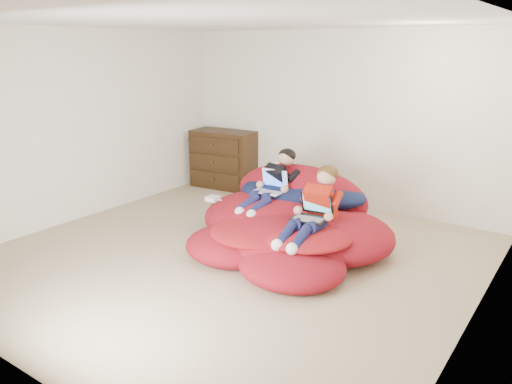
# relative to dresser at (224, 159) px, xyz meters

# --- Properties ---
(room_shell) EXTENTS (5.10, 5.10, 2.77)m
(room_shell) POSITION_rel_dresser_xyz_m (1.88, -2.22, -0.25)
(room_shell) COLOR tan
(room_shell) RESTS_ON ground
(dresser) EXTENTS (1.09, 0.64, 0.94)m
(dresser) POSITION_rel_dresser_xyz_m (0.00, 0.00, 0.00)
(dresser) COLOR #311E0D
(dresser) RESTS_ON ground
(beanbag_pile) EXTENTS (2.42, 2.30, 0.90)m
(beanbag_pile) POSITION_rel_dresser_xyz_m (2.20, -1.53, -0.21)
(beanbag_pile) COLOR maroon
(beanbag_pile) RESTS_ON ground
(cream_pillow) EXTENTS (0.48, 0.31, 0.31)m
(cream_pillow) POSITION_rel_dresser_xyz_m (1.58, -0.70, 0.15)
(cream_pillow) COLOR white
(cream_pillow) RESTS_ON beanbag_pile
(older_boy) EXTENTS (0.38, 1.06, 0.67)m
(older_boy) POSITION_rel_dresser_xyz_m (1.86, -1.32, 0.20)
(older_boy) COLOR black
(older_boy) RESTS_ON beanbag_pile
(younger_boy) EXTENTS (0.33, 1.05, 0.72)m
(younger_boy) POSITION_rel_dresser_xyz_m (2.67, -1.78, 0.16)
(younger_boy) COLOR red
(younger_boy) RESTS_ON beanbag_pile
(laptop_white) EXTENTS (0.36, 0.30, 0.26)m
(laptop_white) POSITION_rel_dresser_xyz_m (1.86, -1.40, 0.16)
(laptop_white) COLOR silver
(laptop_white) RESTS_ON older_boy
(laptop_black) EXTENTS (0.38, 0.37, 0.25)m
(laptop_black) POSITION_rel_dresser_xyz_m (2.67, -1.84, 0.10)
(laptop_black) COLOR black
(laptop_black) RESTS_ON younger_boy
(power_adapter) EXTENTS (0.16, 0.16, 0.06)m
(power_adapter) POSITION_rel_dresser_xyz_m (1.17, -1.70, -0.05)
(power_adapter) COLOR silver
(power_adapter) RESTS_ON beanbag_pile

